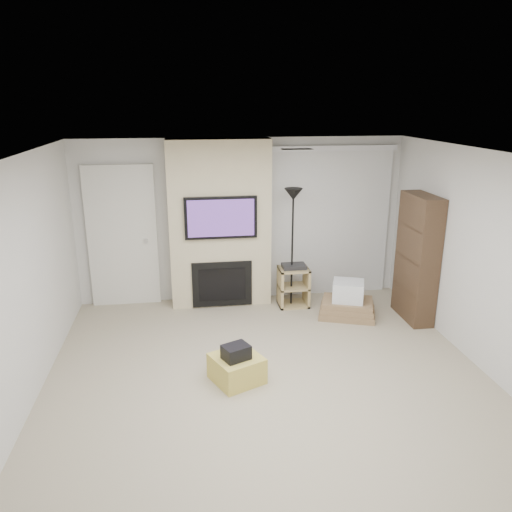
{
  "coord_description": "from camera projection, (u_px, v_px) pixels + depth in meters",
  "views": [
    {
      "loc": [
        -0.86,
        -4.71,
        3.01
      ],
      "look_at": [
        0.0,
        1.2,
        1.15
      ],
      "focal_mm": 35.0,
      "sensor_mm": 36.0,
      "label": 1
    }
  ],
  "objects": [
    {
      "name": "wall_back",
      "position": [
        242.0,
        220.0,
        7.69
      ],
      "size": [
        5.0,
        0.0,
        2.5
      ],
      "primitive_type": "cube",
      "rotation": [
        1.57,
        0.0,
        0.0
      ],
      "color": "silver",
      "rests_on": "ground"
    },
    {
      "name": "hvac_vent",
      "position": [
        297.0,
        149.0,
        5.53
      ],
      "size": [
        0.35,
        0.18,
        0.01
      ],
      "primitive_type": "cube",
      "color": "silver",
      "rests_on": "ceiling"
    },
    {
      "name": "bookshelf",
      "position": [
        417.0,
        258.0,
        6.99
      ],
      "size": [
        0.3,
        0.8,
        1.8
      ],
      "color": "#38271A",
      "rests_on": "floor"
    },
    {
      "name": "floor_lamp",
      "position": [
        293.0,
        215.0,
        7.26
      ],
      "size": [
        0.27,
        0.27,
        1.81
      ],
      "color": "black",
      "rests_on": "floor"
    },
    {
      "name": "fireplace_wall",
      "position": [
        220.0,
        225.0,
        7.45
      ],
      "size": [
        1.5,
        0.47,
        2.5
      ],
      "color": "beige",
      "rests_on": "floor"
    },
    {
      "name": "ceiling",
      "position": [
        274.0,
        157.0,
        4.72
      ],
      "size": [
        5.0,
        5.5,
        0.0
      ],
      "primitive_type": "cube",
      "color": "white",
      "rests_on": "wall_back"
    },
    {
      "name": "box_stack",
      "position": [
        347.0,
        303.0,
        7.26
      ],
      "size": [
        0.94,
        0.83,
        0.53
      ],
      "color": "#8C6D4B",
      "rests_on": "floor"
    },
    {
      "name": "floor",
      "position": [
        272.0,
        388.0,
        5.46
      ],
      "size": [
        5.0,
        5.5,
        0.0
      ],
      "primitive_type": "cube",
      "color": "tan",
      "rests_on": "ground"
    },
    {
      "name": "wall_right",
      "position": [
        498.0,
        270.0,
        5.44
      ],
      "size": [
        0.0,
        5.5,
        2.5
      ],
      "primitive_type": "cube",
      "rotation": [
        1.57,
        0.0,
        1.57
      ],
      "color": "silver",
      "rests_on": "ground"
    },
    {
      "name": "black_bag",
      "position": [
        236.0,
        352.0,
        5.46
      ],
      "size": [
        0.35,
        0.32,
        0.16
      ],
      "primitive_type": "cube",
      "rotation": [
        0.0,
        0.0,
        0.43
      ],
      "color": "black",
      "rests_on": "ottoman"
    },
    {
      "name": "av_stand",
      "position": [
        293.0,
        284.0,
        7.59
      ],
      "size": [
        0.45,
        0.38,
        0.66
      ],
      "color": "tan",
      "rests_on": "floor"
    },
    {
      "name": "wall_front",
      "position": [
        370.0,
        469.0,
        2.49
      ],
      "size": [
        5.0,
        0.0,
        2.5
      ],
      "primitive_type": "cube",
      "rotation": [
        1.57,
        0.0,
        0.0
      ],
      "color": "silver",
      "rests_on": "ground"
    },
    {
      "name": "wall_left",
      "position": [
        15.0,
        294.0,
        4.75
      ],
      "size": [
        0.0,
        5.5,
        2.5
      ],
      "primitive_type": "cube",
      "rotation": [
        1.57,
        0.0,
        1.57
      ],
      "color": "silver",
      "rests_on": "ground"
    },
    {
      "name": "vertical_blinds",
      "position": [
        330.0,
        217.0,
        7.83
      ],
      "size": [
        1.98,
        0.1,
        2.37
      ],
      "color": "silver",
      "rests_on": "floor"
    },
    {
      "name": "entry_door",
      "position": [
        123.0,
        238.0,
        7.47
      ],
      "size": [
        1.02,
        0.11,
        2.14
      ],
      "color": "silver",
      "rests_on": "floor"
    },
    {
      "name": "ottoman",
      "position": [
        237.0,
        368.0,
        5.58
      ],
      "size": [
        0.66,
        0.66,
        0.3
      ],
      "primitive_type": "cube",
      "rotation": [
        0.0,
        0.0,
        0.43
      ],
      "color": "gold",
      "rests_on": "floor"
    }
  ]
}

